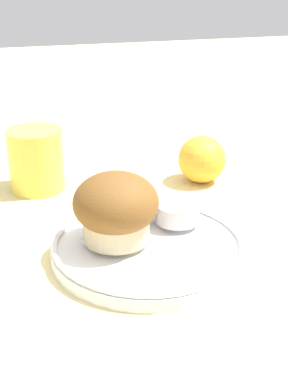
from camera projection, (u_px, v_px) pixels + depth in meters
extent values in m
plane|color=beige|center=(154.00, 243.00, 0.62)|extent=(3.00, 3.00, 0.00)
cylinder|color=white|center=(148.00, 250.00, 0.59)|extent=(0.21, 0.21, 0.01)
torus|color=white|center=(148.00, 242.00, 0.58)|extent=(0.21, 0.21, 0.01)
cylinder|color=beige|center=(116.00, 224.00, 0.58)|extent=(0.07, 0.07, 0.04)
ellipsoid|color=brown|center=(116.00, 203.00, 0.57)|extent=(0.09, 0.09, 0.06)
cylinder|color=silver|center=(178.00, 212.00, 0.62)|extent=(0.05, 0.05, 0.02)
cylinder|color=white|center=(178.00, 205.00, 0.62)|extent=(0.04, 0.04, 0.00)
sphere|color=#4C194C|center=(131.00, 214.00, 0.62)|extent=(0.02, 0.02, 0.02)
sphere|color=#4C194C|center=(145.00, 213.00, 0.62)|extent=(0.02, 0.02, 0.02)
cube|color=silver|center=(140.00, 221.00, 0.62)|extent=(0.15, 0.08, 0.00)
sphere|color=#F4A82D|center=(202.00, 159.00, 0.77)|extent=(0.07, 0.07, 0.07)
cylinder|color=#EAD14C|center=(36.00, 160.00, 0.74)|extent=(0.08, 0.08, 0.09)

